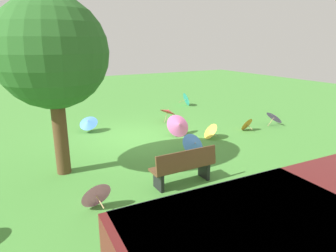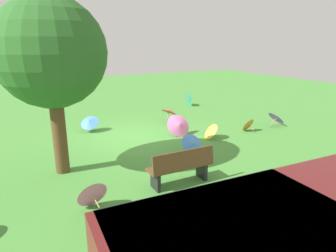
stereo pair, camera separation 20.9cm
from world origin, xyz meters
The scene contains 12 objects.
ground centered at (0.00, 0.00, 0.00)m, with size 40.00×40.00×0.00m, color #478C38.
park_bench centered at (0.38, 3.83, 0.47)m, with size 1.60×0.48×0.90m.
shade_tree centered at (2.76, 1.73, 3.03)m, with size 2.65×2.65×4.38m.
parasol_blue_0 centered at (-0.93, 2.31, 0.34)m, with size 0.81×0.75×0.66m.
parasol_yellow_0 centered at (-2.29, 1.27, 0.28)m, with size 0.60×0.69×0.56m.
parasol_red_0 centered at (-2.12, -1.45, 0.46)m, with size 0.85×0.86×0.66m.
parasol_pink_0 centered at (2.51, 3.82, 0.32)m, with size 0.69×0.62×0.64m.
parasol_pink_1 centered at (-1.49, 0.47, 0.40)m, with size 0.87×0.81×0.80m.
parasol_orange_1 centered at (-4.10, 1.18, 0.26)m, with size 0.63×0.53×0.53m.
parasol_teal_1 centered at (-4.64, -3.87, 0.36)m, with size 0.72×0.76×0.72m.
parasol_blue_1 centered at (1.27, -1.53, 0.40)m, with size 0.92×0.91×0.65m.
parasol_purple_0 centered at (-5.63, 1.19, 0.37)m, with size 0.66×0.75×0.64m.
Camera 1 is at (3.82, 9.26, 3.29)m, focal length 31.48 mm.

